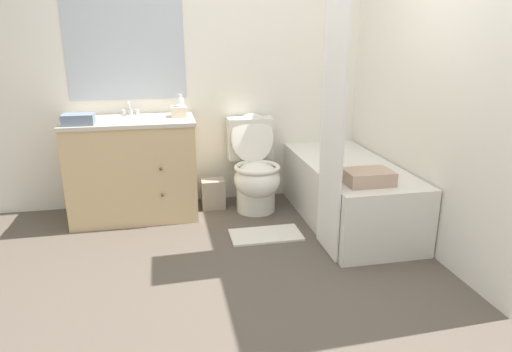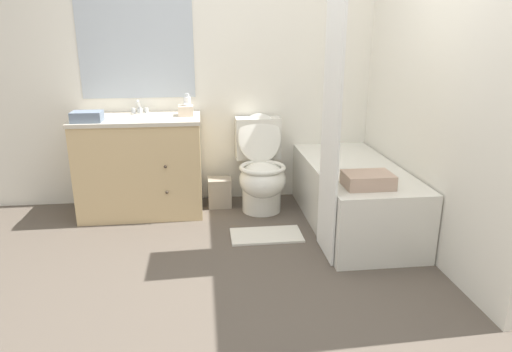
{
  "view_description": "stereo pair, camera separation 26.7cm",
  "coord_description": "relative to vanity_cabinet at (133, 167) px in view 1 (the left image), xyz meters",
  "views": [
    {
      "loc": [
        -0.5,
        -2.29,
        1.48
      ],
      "look_at": [
        0.13,
        0.76,
        0.49
      ],
      "focal_mm": 32.0,
      "sensor_mm": 36.0,
      "label": 1
    },
    {
      "loc": [
        -0.24,
        -2.33,
        1.48
      ],
      "look_at": [
        0.13,
        0.76,
        0.49
      ],
      "focal_mm": 32.0,
      "sensor_mm": 36.0,
      "label": 2
    }
  ],
  "objects": [
    {
      "name": "bathtub",
      "position": [
        1.69,
        -0.47,
        -0.17
      ],
      "size": [
        0.67,
        1.49,
        0.49
      ],
      "color": "silver",
      "rests_on": "ground_plane"
    },
    {
      "name": "shower_curtain",
      "position": [
        1.34,
        -0.95,
        0.6
      ],
      "size": [
        0.01,
        0.39,
        2.04
      ],
      "color": "white",
      "rests_on": "ground_plane"
    },
    {
      "name": "ground_plane",
      "position": [
        0.76,
        -1.42,
        -0.42
      ],
      "size": [
        14.0,
        14.0,
        0.0
      ],
      "primitive_type": "plane",
      "color": "brown"
    },
    {
      "name": "sink_faucet",
      "position": [
        -0.0,
        0.19,
        0.44
      ],
      "size": [
        0.14,
        0.12,
        0.12
      ],
      "color": "silver",
      "rests_on": "vanity_cabinet"
    },
    {
      "name": "soap_dispenser",
      "position": [
        0.41,
        0.05,
        0.48
      ],
      "size": [
        0.06,
        0.06,
        0.18
      ],
      "color": "white",
      "rests_on": "vanity_cabinet"
    },
    {
      "name": "hand_towel_folded",
      "position": [
        -0.35,
        -0.16,
        0.44
      ],
      "size": [
        0.23,
        0.16,
        0.08
      ],
      "color": "slate",
      "rests_on": "vanity_cabinet"
    },
    {
      "name": "wall_back",
      "position": [
        0.75,
        0.3,
        0.83
      ],
      "size": [
        8.0,
        0.06,
        2.5
      ],
      "color": "white",
      "rests_on": "ground_plane"
    },
    {
      "name": "vanity_cabinet",
      "position": [
        0.0,
        0.0,
        0.0
      ],
      "size": [
        1.01,
        0.58,
        0.82
      ],
      "color": "tan",
      "rests_on": "ground_plane"
    },
    {
      "name": "toilet",
      "position": [
        1.01,
        -0.06,
        -0.08
      ],
      "size": [
        0.39,
        0.63,
        0.82
      ],
      "color": "silver",
      "rests_on": "ground_plane"
    },
    {
      "name": "tissue_box",
      "position": [
        0.39,
        0.03,
        0.44
      ],
      "size": [
        0.12,
        0.14,
        0.11
      ],
      "color": "beige",
      "rests_on": "vanity_cabinet"
    },
    {
      "name": "wall_right",
      "position": [
        2.05,
        -0.58,
        0.83
      ],
      "size": [
        0.05,
        2.69,
        2.5
      ],
      "color": "white",
      "rests_on": "ground_plane"
    },
    {
      "name": "bath_towel_folded",
      "position": [
        1.61,
        -0.98,
        0.12
      ],
      "size": [
        0.32,
        0.23,
        0.1
      ],
      "color": "tan",
      "rests_on": "bathtub"
    },
    {
      "name": "wastebasket",
      "position": [
        0.65,
        0.05,
        -0.29
      ],
      "size": [
        0.2,
        0.17,
        0.25
      ],
      "color": "gray",
      "rests_on": "ground_plane"
    },
    {
      "name": "bath_mat",
      "position": [
        0.97,
        -0.63,
        -0.41
      ],
      "size": [
        0.54,
        0.29,
        0.02
      ],
      "color": "silver",
      "rests_on": "ground_plane"
    }
  ]
}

